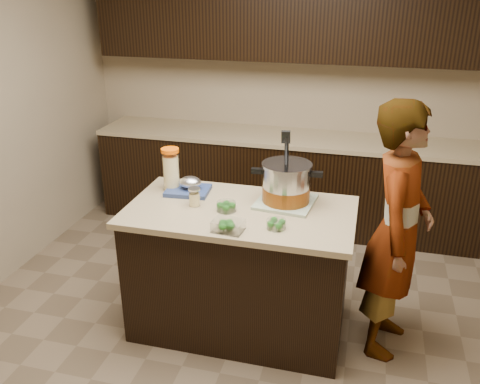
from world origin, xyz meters
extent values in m
plane|color=brown|center=(0.00, 0.00, 0.00)|extent=(4.00, 4.00, 0.00)
cube|color=tan|center=(0.00, 2.00, 1.35)|extent=(4.00, 0.04, 2.70)
cube|color=tan|center=(0.00, -2.00, 1.35)|extent=(4.00, 0.04, 2.70)
cube|color=black|center=(0.00, 1.70, 0.43)|extent=(3.60, 0.60, 0.86)
cube|color=tan|center=(0.00, 1.70, 0.88)|extent=(3.60, 0.63, 0.04)
cube|color=black|center=(0.00, 1.82, 1.95)|extent=(3.60, 0.35, 0.75)
cube|color=black|center=(0.00, 0.00, 0.43)|extent=(1.40, 0.75, 0.86)
cube|color=tan|center=(0.00, 0.00, 0.88)|extent=(1.46, 0.81, 0.04)
cube|color=#628358|center=(0.27, 0.17, 0.91)|extent=(0.40, 0.40, 0.02)
cylinder|color=#B7B7BC|center=(0.27, 0.17, 1.04)|extent=(0.33, 0.33, 0.24)
cylinder|color=brown|center=(0.27, 0.17, 0.97)|extent=(0.34, 0.34, 0.10)
cylinder|color=#B7B7BC|center=(0.27, 0.17, 1.17)|extent=(0.35, 0.35, 0.02)
cube|color=black|center=(0.08, 0.15, 1.12)|extent=(0.08, 0.05, 0.03)
cube|color=black|center=(0.46, 0.18, 1.12)|extent=(0.08, 0.05, 0.03)
cylinder|color=black|center=(0.27, 0.13, 1.24)|extent=(0.04, 0.13, 0.30)
cylinder|color=beige|center=(-0.54, 0.20, 1.02)|extent=(0.12, 0.12, 0.25)
cylinder|color=white|center=(-0.54, 0.20, 1.04)|extent=(0.14, 0.14, 0.28)
cylinder|color=#FF5F05|center=(-0.54, 0.20, 1.19)|extent=(0.14, 0.14, 0.02)
cylinder|color=beige|center=(-0.30, -0.02, 0.94)|extent=(0.08, 0.08, 0.08)
cylinder|color=white|center=(-0.30, -0.02, 0.95)|extent=(0.09, 0.09, 0.11)
cylinder|color=silver|center=(-0.30, -0.02, 1.02)|extent=(0.10, 0.10, 0.02)
cylinder|color=silver|center=(-0.08, -0.04, 0.93)|extent=(0.13, 0.13, 0.06)
cylinder|color=silver|center=(0.27, -0.20, 0.93)|extent=(0.14, 0.14, 0.06)
cube|color=silver|center=(0.01, -0.31, 0.93)|extent=(0.19, 0.15, 0.06)
cube|color=navy|center=(-0.42, 0.18, 0.91)|extent=(0.31, 0.26, 0.03)
ellipsoid|color=silver|center=(-0.40, 0.18, 0.97)|extent=(0.15, 0.12, 0.08)
imported|color=gray|center=(0.98, 0.07, 0.83)|extent=(0.50, 0.66, 1.65)
camera|label=1|loc=(0.74, -2.85, 2.27)|focal=38.00mm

